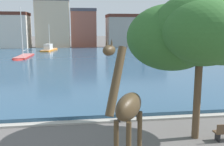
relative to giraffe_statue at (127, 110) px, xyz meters
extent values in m
cube|color=#2D5170|center=(1.82, 32.48, -2.54)|extent=(88.19, 52.16, 0.34)
cube|color=#ADA89E|center=(1.82, 6.14, -2.65)|extent=(88.19, 0.50, 0.12)
cylinder|color=#42331E|center=(0.61, 0.54, -1.48)|extent=(0.18, 0.18, 2.46)
cylinder|color=#42331E|center=(0.21, 0.78, -1.48)|extent=(0.18, 0.18, 2.46)
ellipsoid|color=#42331E|center=(0.08, 0.14, 0.10)|extent=(1.61, 1.99, 0.94)
cylinder|color=#42331E|center=(-0.54, -0.87, 1.27)|extent=(0.91, 1.23, 2.10)
ellipsoid|color=#42331E|center=(-0.82, -1.32, 2.26)|extent=(0.57, 0.66, 0.31)
cone|color=#42331E|center=(-0.75, -1.36, 2.51)|extent=(0.07, 0.07, 0.18)
cone|color=#42331E|center=(-0.89, -1.28, 2.51)|extent=(0.07, 0.07, 0.18)
cylinder|color=#42331E|center=(0.56, 0.90, -0.29)|extent=(0.19, 0.25, 0.99)
cube|color=#236B42|center=(13.37, 41.81, -2.40)|extent=(2.62, 5.53, 0.61)
ellipsoid|color=#236B42|center=(13.58, 44.35, -2.40)|extent=(2.11, 2.03, 0.58)
cube|color=gray|center=(13.37, 41.81, -2.06)|extent=(2.56, 5.42, 0.06)
cylinder|color=silver|center=(13.40, 42.22, 1.61)|extent=(0.12, 0.12, 7.41)
cylinder|color=silver|center=(13.33, 41.28, -1.19)|extent=(0.24, 1.88, 0.08)
cube|color=navy|center=(19.46, 50.11, -2.41)|extent=(3.80, 8.78, 0.59)
ellipsoid|color=navy|center=(18.76, 54.08, -2.41)|extent=(2.62, 3.30, 0.56)
cube|color=slate|center=(19.46, 50.11, -2.08)|extent=(3.73, 8.61, 0.06)
cylinder|color=silver|center=(19.35, 50.74, 0.56)|extent=(0.12, 0.12, 5.35)
cylinder|color=silver|center=(19.60, 49.27, -1.21)|extent=(0.59, 2.94, 0.08)
cube|color=orange|center=(-7.30, 50.74, -2.39)|extent=(3.28, 6.99, 0.63)
ellipsoid|color=orange|center=(-6.62, 53.87, -2.39)|extent=(2.16, 2.67, 0.60)
cube|color=#E2A56E|center=(-7.30, 50.74, -2.05)|extent=(3.21, 6.85, 0.06)
cube|color=silver|center=(-7.40, 50.24, -1.44)|extent=(1.79, 2.59, 1.16)
cylinder|color=silver|center=(-7.19, 51.23, 0.66)|extent=(0.12, 0.12, 5.47)
cylinder|color=silver|center=(-7.44, 50.08, -1.18)|extent=(0.58, 2.32, 0.08)
cube|color=red|center=(-10.52, 38.67, -2.43)|extent=(2.40, 7.80, 0.55)
ellipsoid|color=red|center=(-10.71, 35.01, -2.43)|extent=(1.94, 2.79, 0.53)
cube|color=#C7716E|center=(-10.52, 38.67, -2.12)|extent=(2.35, 7.65, 0.06)
cylinder|color=silver|center=(-10.55, 38.09, 2.00)|extent=(0.12, 0.12, 8.31)
cylinder|color=silver|center=(-10.48, 39.44, -1.25)|extent=(0.22, 2.70, 0.08)
cylinder|color=brown|center=(4.23, 3.23, -0.81)|extent=(0.36, 0.36, 3.80)
ellipsoid|color=#2D6028|center=(4.23, 3.23, 2.81)|extent=(4.74, 4.74, 3.56)
ellipsoid|color=#2D6028|center=(5.50, 3.59, 2.70)|extent=(4.53, 4.53, 3.40)
ellipsoid|color=#2D6028|center=(3.17, 4.38, 2.37)|extent=(4.59, 4.59, 3.44)
ellipsoid|color=#2D6028|center=(3.84, 2.15, 2.71)|extent=(3.72, 3.72, 2.79)
cylinder|color=#232326|center=(0.76, 5.99, -2.46)|extent=(0.24, 0.24, 0.50)
cube|color=black|center=(5.17, 2.71, -2.48)|extent=(0.08, 0.40, 0.45)
cube|color=beige|center=(-16.90, 61.55, 1.45)|extent=(7.58, 7.98, 8.32)
cube|color=#51281E|center=(-16.90, 61.55, 6.01)|extent=(7.73, 8.14, 0.80)
cube|color=#C6B293|center=(-7.16, 62.35, 3.28)|extent=(8.58, 5.58, 11.97)
cube|color=#42424C|center=(-7.16, 62.35, 9.67)|extent=(8.76, 5.69, 0.80)
cube|color=#8E5142|center=(0.82, 63.55, 2.04)|extent=(6.63, 5.64, 9.50)
cube|color=#42424C|center=(0.82, 63.55, 7.19)|extent=(6.76, 5.75, 0.80)
cube|color=gray|center=(11.35, 60.74, 1.27)|extent=(8.78, 7.42, 7.95)
cube|color=#51281E|center=(11.35, 60.74, 5.64)|extent=(8.96, 7.57, 0.80)
cube|color=gray|center=(19.47, 60.65, 1.43)|extent=(6.34, 6.24, 8.27)
cube|color=#51281E|center=(19.47, 60.65, 5.97)|extent=(6.47, 6.36, 0.80)
camera|label=1|loc=(-1.81, -8.76, 2.93)|focal=42.16mm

